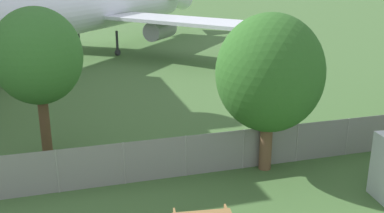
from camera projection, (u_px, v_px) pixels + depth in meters
The scene contains 4 objects.
perimeter_fence at pixel (243, 149), 19.13m from camera, with size 56.07×0.07×1.78m.
airplane at pixel (88, 11), 41.45m from camera, with size 28.35×32.02×11.69m.
tree_near_hangar at pixel (38, 57), 19.48m from camera, with size 3.88×3.88×6.74m.
tree_behind_benches at pixel (270, 73), 18.09m from camera, with size 4.40×4.40×6.66m.
Camera 1 is at (-7.02, -6.23, 8.50)m, focal length 42.00 mm.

